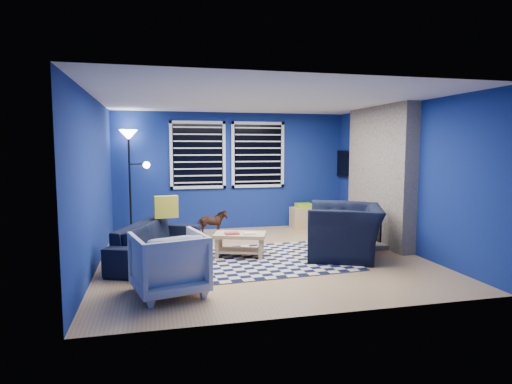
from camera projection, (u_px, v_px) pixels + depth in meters
floor at (261, 256)px, 6.93m from camera, size 5.00×5.00×0.00m
ceiling at (261, 100)px, 6.67m from camera, size 5.00×5.00×0.00m
wall_back at (233, 171)px, 9.22m from camera, size 5.00×0.00×5.00m
wall_left at (95, 183)px, 6.23m from camera, size 0.00×5.00×5.00m
wall_right at (401, 177)px, 7.38m from camera, size 0.00×5.00×5.00m
fireplace at (379, 178)px, 7.83m from camera, size 0.65×2.00×2.50m
window_left at (198, 155)px, 8.97m from camera, size 1.17×0.06×1.42m
window_right at (258, 155)px, 9.27m from camera, size 1.17×0.06×1.42m
tv at (348, 164)px, 9.28m from camera, size 0.07×1.00×0.58m
rug at (266, 259)px, 6.72m from camera, size 2.61×2.14×0.02m
sofa at (158, 242)px, 6.62m from camera, size 2.20×1.50×0.60m
armchair_big at (345, 231)px, 6.88m from camera, size 1.63×1.55×0.84m
armchair_bent at (169, 263)px, 5.12m from camera, size 0.99×1.01×0.76m
rocking_horse at (212, 223)px, 8.17m from camera, size 0.31×0.60×0.49m
coffee_table at (240, 240)px, 6.86m from camera, size 0.92×0.71×0.41m
cabinet at (304, 217)px, 9.37m from camera, size 0.56×0.38×0.54m
floor_lamp at (130, 149)px, 8.44m from camera, size 0.57×0.35×2.11m
throw_pillow at (166, 207)px, 7.06m from camera, size 0.40×0.15×0.37m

